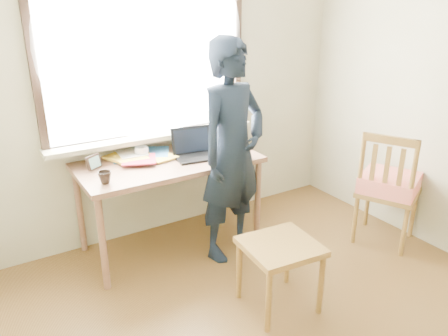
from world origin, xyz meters
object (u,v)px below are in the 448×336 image
desk (169,169)px  mug_white (142,152)px  mug_dark (105,177)px  person (232,152)px  work_chair (280,254)px  side_chair (389,185)px  laptop (194,150)px

desk → mug_white: (-0.16, 0.18, 0.13)m
mug_white → mug_dark: bearing=-138.4°
desk → mug_dark: (-0.59, -0.21, 0.13)m
mug_white → mug_dark: (-0.43, -0.38, -0.00)m
desk → person: bearing=-42.3°
mug_dark → work_chair: size_ratio=0.19×
desk → side_chair: bearing=-29.3°
desk → side_chair: side_chair is taller
desk → person: (0.39, -0.36, 0.18)m
desk → side_chair: size_ratio=1.45×
laptop → side_chair: (1.41, -0.89, -0.31)m
desk → person: size_ratio=0.83×
mug_white → person: size_ratio=0.07×
mug_white → person: (0.55, -0.54, 0.05)m
mug_white → work_chair: (0.44, -1.32, -0.42)m
laptop → work_chair: 1.19m
laptop → mug_dark: bearing=-168.0°
desk → mug_dark: bearing=-160.9°
work_chair → side_chair: size_ratio=0.51×
side_chair → laptop: bearing=147.8°
mug_white → side_chair: side_chair is taller
work_chair → side_chair: bearing=9.2°
person → side_chair: bearing=-38.3°
laptop → work_chair: (0.06, -1.11, -0.43)m
laptop → mug_white: laptop is taller
mug_white → mug_dark: size_ratio=1.22×
laptop → mug_dark: laptop is taller
desk → mug_white: 0.27m
mug_white → work_chair: mug_white is taller
desk → mug_white: mug_white is taller
desk → laptop: 0.27m
mug_white → person: person is taller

